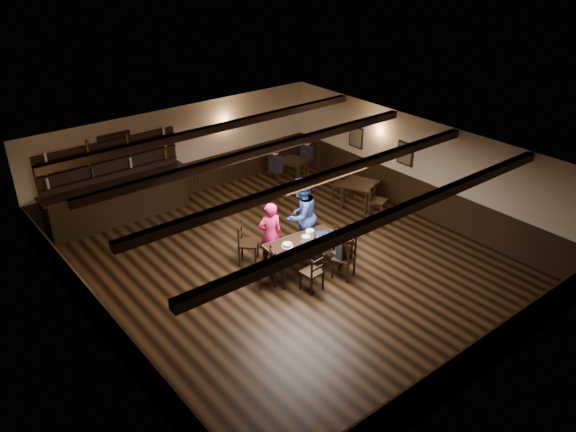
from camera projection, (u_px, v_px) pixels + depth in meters
ground at (290, 266)px, 13.27m from camera, size 10.00×10.00×0.00m
room_shell at (289, 199)px, 12.49m from camera, size 9.02×10.02×2.71m
dining_table at (304, 244)px, 12.80m from camera, size 1.82×1.00×0.75m
chair_near_left at (315, 270)px, 12.12m from camera, size 0.45×0.43×0.90m
chair_near_right at (348, 256)px, 12.57m from camera, size 0.59×0.57×0.98m
chair_end_left at (269, 264)px, 12.37m from camera, size 0.52×0.53×0.89m
chair_end_right at (341, 240)px, 13.40m from camera, size 0.42×0.44×0.80m
chair_far_pushed at (245, 240)px, 13.16m from camera, size 0.65×0.65×1.01m
woman_pink at (270, 235)px, 12.95m from camera, size 0.67×0.52×1.61m
man_blue at (301, 216)px, 13.43m from camera, size 1.07×0.91×1.95m
seated_person at (345, 245)px, 12.47m from camera, size 0.34×0.51×0.83m
cake at (287, 245)px, 12.55m from camera, size 0.27×0.27×0.09m
plate_stack_a at (306, 240)px, 12.67m from camera, size 0.19×0.19×0.18m
plate_stack_b at (310, 234)px, 12.85m from camera, size 0.19×0.19×0.22m
tea_light at (304, 239)px, 12.84m from camera, size 0.05×0.05×0.06m
salt_shaker at (318, 238)px, 12.84m from camera, size 0.03×0.03×0.09m
pepper_shaker at (320, 236)px, 12.92m from camera, size 0.03×0.03×0.08m
drink_glass at (312, 233)px, 13.03m from camera, size 0.06×0.06×0.10m
menu_red at (323, 237)px, 12.95m from camera, size 0.30×0.24×0.00m
menu_blue at (322, 233)px, 13.12m from camera, size 0.36×0.32×0.00m
bar_counter at (118, 195)px, 15.02m from camera, size 4.01×0.70×2.20m
back_table_a at (360, 186)px, 15.72m from camera, size 1.15×1.15×0.75m
back_table_b at (293, 163)px, 17.25m from camera, size 1.04×1.04×0.75m
bg_patron_left at (275, 160)px, 16.92m from camera, size 0.27×0.40×0.79m
bg_patron_right at (307, 150)px, 17.69m from camera, size 0.33×0.43×0.77m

